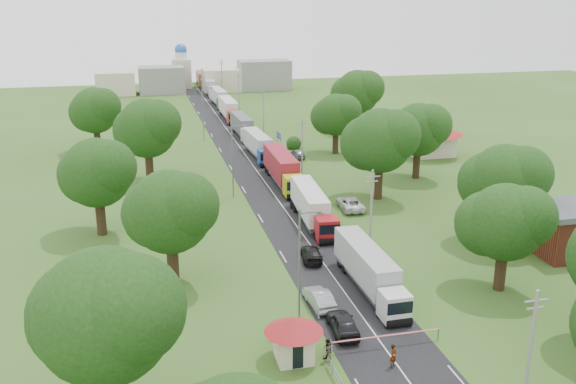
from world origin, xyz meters
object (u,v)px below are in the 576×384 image
object	(u,v)px
info_sign	(279,139)
car_lane_mid	(319,298)
pedestrian_near	(393,356)
car_lane_front	(343,323)
guard_booth	(294,334)
boom_barrier	(368,339)
truck_0	(369,270)

from	to	relation	value
info_sign	car_lane_mid	xyz separation A→B (m)	(-8.20, -52.31, -2.24)
pedestrian_near	car_lane_front	bearing A→B (deg)	66.62
pedestrian_near	guard_booth	bearing A→B (deg)	115.09
boom_barrier	guard_booth	size ratio (longest dim) A/B	2.10
car_lane_mid	info_sign	bearing A→B (deg)	-102.45
pedestrian_near	car_lane_mid	bearing A→B (deg)	60.97
boom_barrier	car_lane_mid	distance (m)	7.86
guard_booth	info_sign	distance (m)	61.27
guard_booth	boom_barrier	bearing A→B (deg)	0.01
info_sign	truck_0	size ratio (longest dim) A/B	0.29
boom_barrier	guard_booth	xyz separation A→B (m)	(-5.84, -0.00, 1.27)
boom_barrier	pedestrian_near	distance (m)	2.89
pedestrian_near	truck_0	bearing A→B (deg)	34.75
guard_booth	car_lane_front	xyz separation A→B (m)	(4.79, 2.88, -1.34)
info_sign	boom_barrier	bearing A→B (deg)	-96.24
truck_0	pedestrian_near	distance (m)	12.66
info_sign	car_lane_mid	bearing A→B (deg)	-98.91
car_lane_front	pedestrian_near	distance (m)	5.96
boom_barrier	pedestrian_near	size ratio (longest dim) A/B	5.04
guard_booth	car_lane_front	world-z (taller)	guard_booth
truck_0	car_lane_mid	xyz separation A→B (m)	(-5.26, -1.90, -1.29)
info_sign	pedestrian_near	bearing A→B (deg)	-95.10
info_sign	truck_0	distance (m)	50.50
guard_booth	car_lane_front	distance (m)	5.75
car_lane_mid	car_lane_front	bearing A→B (deg)	93.50
truck_0	car_lane_front	xyz separation A→B (m)	(-4.67, -6.71, -1.24)
truck_0	car_lane_mid	distance (m)	5.75
guard_booth	truck_0	size ratio (longest dim) A/B	0.31
guard_booth	pedestrian_near	world-z (taller)	guard_booth
pedestrian_near	info_sign	bearing A→B (deg)	41.87
guard_booth	car_lane_mid	world-z (taller)	guard_booth
info_sign	pedestrian_near	world-z (taller)	info_sign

